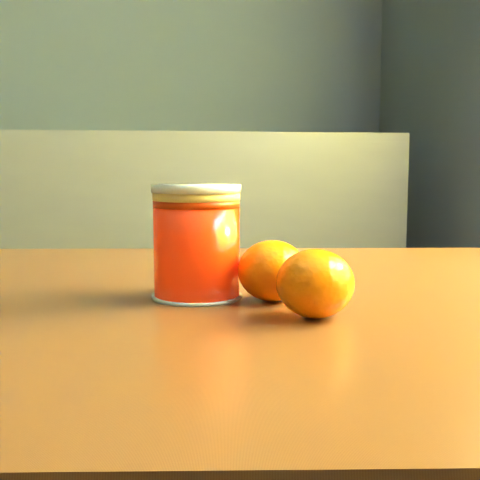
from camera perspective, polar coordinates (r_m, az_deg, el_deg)
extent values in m
cube|color=brown|center=(0.60, 5.46, -6.66)|extent=(1.05, 0.82, 0.04)
cylinder|color=#FF2305|center=(0.59, -3.71, -0.78)|extent=(0.08, 0.08, 0.09)
cylinder|color=#FFD568|center=(0.59, -3.75, 3.76)|extent=(0.08, 0.08, 0.01)
cylinder|color=silver|center=(0.59, -3.75, 4.34)|extent=(0.08, 0.08, 0.00)
ellipsoid|color=#FF6605|center=(0.58, 2.77, -2.63)|extent=(0.08, 0.08, 0.05)
ellipsoid|color=#FF6605|center=(0.52, 6.44, -3.71)|extent=(0.08, 0.08, 0.05)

